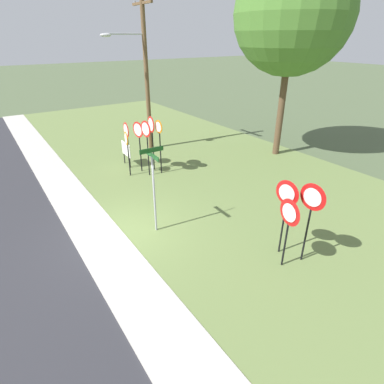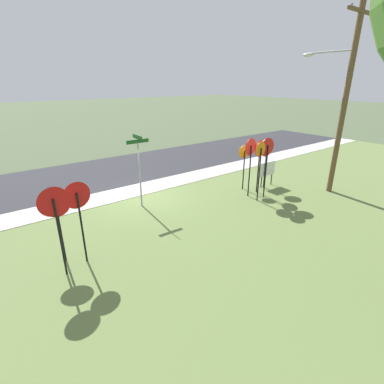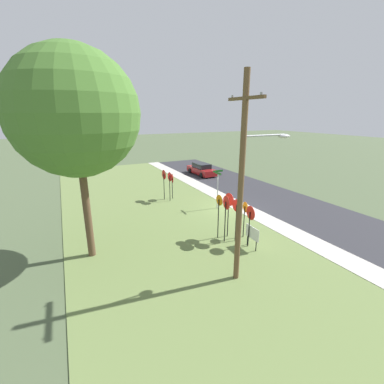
# 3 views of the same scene
# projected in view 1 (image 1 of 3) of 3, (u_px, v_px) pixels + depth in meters

# --- Properties ---
(ground_plane) EXTENTS (160.00, 160.00, 0.00)m
(ground_plane) POSITION_uv_depth(u_px,v_px,m) (123.00, 234.00, 10.81)
(ground_plane) COLOR #4C5B3D
(sidewalk_strip) EXTENTS (44.00, 1.60, 0.06)m
(sidewalk_strip) POSITION_uv_depth(u_px,v_px,m) (101.00, 241.00, 10.40)
(sidewalk_strip) COLOR #BCB7AD
(sidewalk_strip) RESTS_ON ground_plane
(grass_median) EXTENTS (44.00, 12.00, 0.04)m
(grass_median) POSITION_uv_depth(u_px,v_px,m) (249.00, 190.00, 13.82)
(grass_median) COLOR olive
(grass_median) RESTS_ON ground_plane
(stop_sign_near_left) EXTENTS (0.61, 0.14, 2.19)m
(stop_sign_near_left) POSITION_uv_depth(u_px,v_px,m) (127.00, 145.00, 14.55)
(stop_sign_near_left) COLOR black
(stop_sign_near_left) RESTS_ON grass_median
(stop_sign_near_right) EXTENTS (0.78, 0.12, 2.74)m
(stop_sign_near_right) POSITION_uv_depth(u_px,v_px,m) (152.00, 131.00, 15.00)
(stop_sign_near_right) COLOR black
(stop_sign_near_right) RESTS_ON grass_median
(stop_sign_far_left) EXTENTS (0.75, 0.17, 2.52)m
(stop_sign_far_left) POSITION_uv_depth(u_px,v_px,m) (139.00, 136.00, 14.93)
(stop_sign_far_left) COLOR black
(stop_sign_far_left) RESTS_ON grass_median
(stop_sign_far_center) EXTENTS (0.76, 0.12, 2.70)m
(stop_sign_far_center) POSITION_uv_depth(u_px,v_px,m) (146.00, 136.00, 14.40)
(stop_sign_far_center) COLOR black
(stop_sign_far_center) RESTS_ON grass_median
(stop_sign_far_right) EXTENTS (0.77, 0.12, 2.35)m
(stop_sign_far_right) POSITION_uv_depth(u_px,v_px,m) (127.00, 135.00, 15.49)
(stop_sign_far_right) COLOR black
(stop_sign_far_right) RESTS_ON grass_median
(stop_sign_center_tall) EXTENTS (0.62, 0.10, 2.66)m
(stop_sign_center_tall) POSITION_uv_depth(u_px,v_px,m) (159.00, 136.00, 14.69)
(stop_sign_center_tall) COLOR black
(stop_sign_center_tall) RESTS_ON grass_median
(yield_sign_near_left) EXTENTS (0.80, 0.11, 2.57)m
(yield_sign_near_left) POSITION_uv_depth(u_px,v_px,m) (311.00, 205.00, 8.64)
(yield_sign_near_left) COLOR black
(yield_sign_near_left) RESTS_ON grass_median
(yield_sign_near_right) EXTENTS (0.77, 0.12, 2.49)m
(yield_sign_near_right) POSITION_uv_depth(u_px,v_px,m) (286.00, 200.00, 9.02)
(yield_sign_near_right) COLOR black
(yield_sign_near_right) RESTS_ON grass_median
(yield_sign_far_left) EXTENTS (0.78, 0.16, 2.22)m
(yield_sign_far_left) POSITION_uv_depth(u_px,v_px,m) (288.00, 218.00, 8.54)
(yield_sign_far_left) COLOR black
(yield_sign_far_left) RESTS_ON grass_median
(street_name_post) EXTENTS (0.96, 0.82, 3.04)m
(street_name_post) POSITION_uv_depth(u_px,v_px,m) (154.00, 184.00, 10.17)
(street_name_post) COLOR #9EA0A8
(street_name_post) RESTS_ON grass_median
(utility_pole) EXTENTS (2.10, 2.48, 8.67)m
(utility_pole) POSITION_uv_depth(u_px,v_px,m) (143.00, 66.00, 16.81)
(utility_pole) COLOR brown
(utility_pole) RESTS_ON grass_median
(notice_board) EXTENTS (1.10, 0.08, 1.25)m
(notice_board) POSITION_uv_depth(u_px,v_px,m) (126.00, 150.00, 16.07)
(notice_board) COLOR black
(notice_board) RESTS_ON grass_median
(oak_tree_left) EXTENTS (5.77, 5.77, 9.99)m
(oak_tree_left) POSITION_uv_depth(u_px,v_px,m) (293.00, 14.00, 14.94)
(oak_tree_left) COLOR brown
(oak_tree_left) RESTS_ON grass_median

